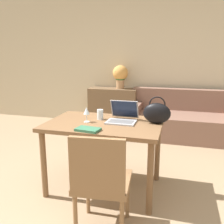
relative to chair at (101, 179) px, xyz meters
The scene contains 11 objects.
wall_back 3.48m from the chair, 92.21° to the left, with size 10.00×0.06×2.70m.
dining_table 0.76m from the chair, 105.53° to the left, with size 1.21×0.80×0.76m.
chair is the anchor object (origin of this frame).
couch 2.90m from the chair, 77.99° to the left, with size 1.89×0.94×0.82m.
sideboard 3.21m from the chair, 103.65° to the left, with size 0.98×0.40×0.78m.
laptop 0.89m from the chair, 91.63° to the left, with size 0.30×0.32×0.22m.
drinking_glass 0.93m from the chair, 108.59° to the left, with size 0.07×0.07×0.11m.
wine_glass 0.87m from the chair, 119.09° to the left, with size 0.07×0.07×0.16m.
handbag 0.97m from the chair, 67.79° to the left, with size 0.28×0.12×0.29m.
flower_vase 3.25m from the chair, 101.20° to the left, with size 0.30×0.30×0.46m.
book 0.55m from the chair, 122.64° to the left, with size 0.24×0.17×0.02m.
Camera 1 is at (0.70, -1.79, 1.47)m, focal length 40.00 mm.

